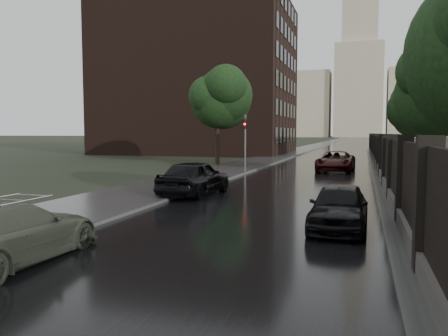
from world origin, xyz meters
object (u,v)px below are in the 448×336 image
tree_right_c (410,109)px  car_right_far (336,161)px  tree_left_far (217,102)px  traffic_light (245,138)px  tree_right_b (444,92)px  hatchback_left (195,178)px  car_right_near (339,207)px  volga_sedan (9,233)px

tree_right_c → car_right_far: tree_right_c is taller
tree_left_far → traffic_light: size_ratio=1.85×
tree_right_c → traffic_light: tree_right_c is taller
tree_right_b → tree_right_c: 18.00m
tree_right_c → traffic_light: bearing=-128.2°
tree_right_b → car_right_far: bearing=134.5°
tree_left_far → hatchback_left: bearing=-74.9°
tree_left_far → car_right_near: size_ratio=1.92×
tree_left_far → volga_sedan: 27.59m
tree_right_b → tree_right_c: bearing=90.0°
tree_right_c → volga_sedan: bearing=-106.8°
hatchback_left → car_right_near: (6.40, -5.08, -0.13)m
hatchback_left → car_right_far: size_ratio=0.88×
tree_right_c → volga_sedan: 38.73m
traffic_light → car_right_near: 17.91m
tree_right_c → car_right_near: 32.00m
car_right_far → volga_sedan: bearing=-98.8°
tree_right_c → traffic_light: size_ratio=1.75×
volga_sedan → car_right_far: 25.40m
traffic_light → car_right_far: size_ratio=0.76×
tree_right_b → hatchback_left: 14.46m
traffic_light → car_right_near: (7.10, -16.35, -1.74)m
hatchback_left → tree_right_b: bearing=-140.0°
tree_right_b → car_right_near: size_ratio=1.82×
tree_left_far → car_right_near: tree_left_far is taller
tree_right_b → traffic_light: size_ratio=1.75×
tree_left_far → tree_right_b: size_ratio=1.05×
tree_right_c → car_right_far: bearing=-116.2°
tree_right_c → car_right_near: (-4.70, -31.36, -4.29)m
tree_right_b → traffic_light: tree_right_b is taller
traffic_light → tree_right_b: bearing=-14.2°
tree_right_b → car_right_near: bearing=-109.4°
tree_left_far → car_right_near: 24.37m
tree_right_b → car_right_near: 14.80m
volga_sedan → car_right_far: size_ratio=0.86×
traffic_light → hatchback_left: (0.70, -11.27, -1.61)m
car_right_near → tree_right_c: bearing=82.5°
volga_sedan → hatchback_left: size_ratio=0.98×
tree_left_far → volga_sedan: bearing=-80.7°
car_right_near → traffic_light: bearing=114.5°
tree_left_far → car_right_far: tree_left_far is taller
tree_left_far → tree_right_c: (15.50, 10.00, -0.29)m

